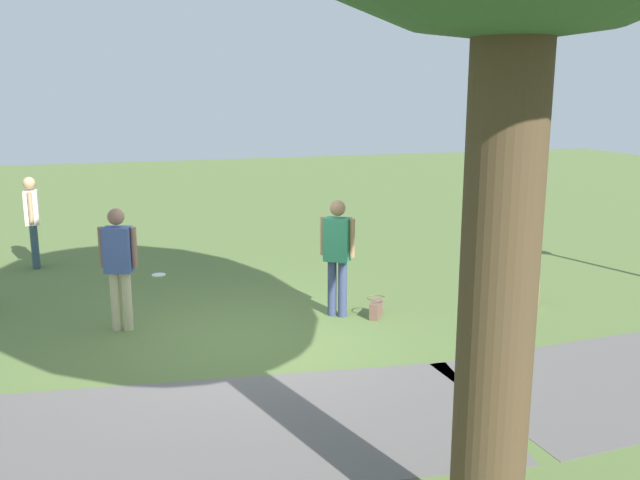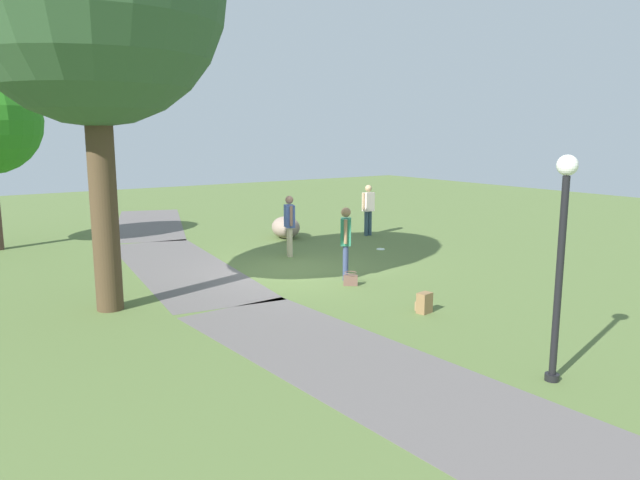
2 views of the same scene
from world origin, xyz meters
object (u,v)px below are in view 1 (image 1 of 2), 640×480
(passerby_on_path, at_px, (119,261))
(handbag_on_grass, at_px, (376,308))
(woman_with_handbag, at_px, (337,250))
(spare_backpack_on_lawn, at_px, (527,292))
(frisbee_on_grass, at_px, (159,275))
(man_near_boulder, at_px, (32,216))

(passerby_on_path, xyz_separation_m, handbag_on_grass, (-3.53, 0.55, -0.85))
(woman_with_handbag, distance_m, passerby_on_path, 3.03)
(passerby_on_path, distance_m, spare_backpack_on_lawn, 6.08)
(handbag_on_grass, height_order, spare_backpack_on_lawn, spare_backpack_on_lawn)
(spare_backpack_on_lawn, xyz_separation_m, frisbee_on_grass, (5.32, -3.38, -0.18))
(handbag_on_grass, bearing_deg, passerby_on_path, -8.85)
(woman_with_handbag, height_order, man_near_boulder, woman_with_handbag)
(handbag_on_grass, bearing_deg, man_near_boulder, -42.21)
(spare_backpack_on_lawn, distance_m, frisbee_on_grass, 6.30)
(man_near_boulder, xyz_separation_m, spare_backpack_on_lawn, (-7.45, 4.62, -0.79))
(spare_backpack_on_lawn, bearing_deg, frisbee_on_grass, -32.46)
(handbag_on_grass, bearing_deg, spare_backpack_on_lawn, 177.75)
(passerby_on_path, xyz_separation_m, frisbee_on_grass, (-0.68, -2.74, -0.98))
(passerby_on_path, height_order, handbag_on_grass, passerby_on_path)
(passerby_on_path, relative_size, handbag_on_grass, 4.47)
(woman_with_handbag, bearing_deg, man_near_boulder, -43.75)
(handbag_on_grass, bearing_deg, frisbee_on_grass, -49.04)
(passerby_on_path, bearing_deg, frisbee_on_grass, -103.97)
(man_near_boulder, relative_size, handbag_on_grass, 4.46)
(woman_with_handbag, xyz_separation_m, man_near_boulder, (4.47, -4.27, -0.01))
(woman_with_handbag, height_order, frisbee_on_grass, woman_with_handbag)
(woman_with_handbag, distance_m, handbag_on_grass, 1.03)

